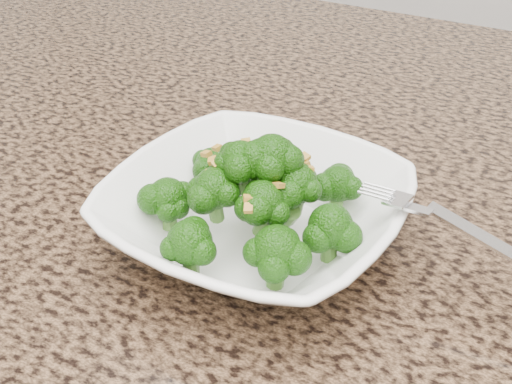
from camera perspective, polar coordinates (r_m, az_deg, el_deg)
The scene contains 5 objects.
granite_counter at distance 0.63m, azimuth 1.09°, elevation 0.67°, with size 1.64×1.04×0.03m, color brown.
bowl at distance 0.52m, azimuth -0.00°, elevation -1.98°, with size 0.23×0.23×0.06m, color white.
broccoli_pile at distance 0.48m, azimuth -0.00°, elevation 3.81°, with size 0.20×0.20×0.06m, color #174C08, non-canonical shape.
garlic_topping at distance 0.47m, azimuth -0.00°, elevation 7.48°, with size 0.12×0.12×0.01m, color #BA892D, non-canonical shape.
fork at distance 0.48m, azimuth 14.65°, elevation -1.68°, with size 0.16×0.03×0.01m, color silver, non-canonical shape.
Camera 1 is at (0.24, -0.17, 1.23)m, focal length 45.00 mm.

